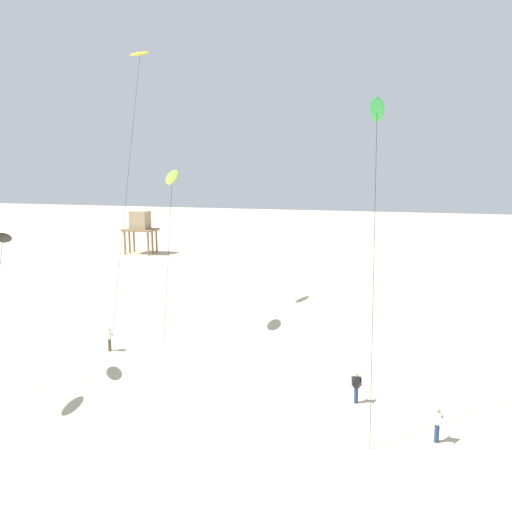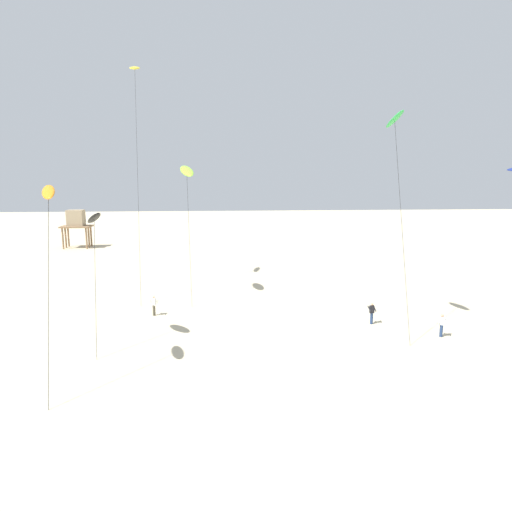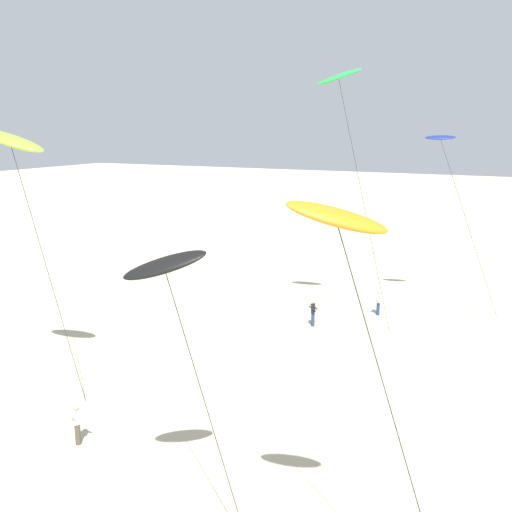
% 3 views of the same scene
% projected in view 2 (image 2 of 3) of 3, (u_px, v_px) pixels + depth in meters
% --- Properties ---
extents(ground_plane, '(260.00, 260.00, 0.00)m').
position_uv_depth(ground_plane, '(314.00, 357.00, 27.47)').
color(ground_plane, beige).
extents(kite_lime, '(1.90, 4.48, 12.49)m').
position_uv_depth(kite_lime, '(187.00, 171.00, 39.18)').
color(kite_lime, '#8CD833').
rests_on(kite_lime, ground).
extents(kite_green, '(0.84, 5.05, 15.74)m').
position_uv_depth(kite_green, '(395.00, 121.00, 30.27)').
color(kite_green, green).
rests_on(kite_green, ground).
extents(kite_orange, '(1.52, 4.48, 10.91)m').
position_uv_depth(kite_orange, '(48.00, 193.00, 22.59)').
color(kite_orange, orange).
rests_on(kite_orange, ground).
extents(kite_black, '(1.73, 3.76, 9.17)m').
position_uv_depth(kite_black, '(94.00, 219.00, 28.06)').
color(kite_black, black).
rests_on(kite_black, ground).
extents(kite_yellow, '(1.42, 9.05, 22.15)m').
position_uv_depth(kite_yellow, '(135.00, 71.00, 42.33)').
color(kite_yellow, yellow).
rests_on(kite_yellow, ground).
extents(kite_flyer_nearest, '(0.66, 0.64, 1.67)m').
position_uv_depth(kite_flyer_nearest, '(442.00, 325.00, 30.89)').
color(kite_flyer_nearest, navy).
rests_on(kite_flyer_nearest, ground).
extents(kite_flyer_middle, '(0.70, 0.69, 1.67)m').
position_uv_depth(kite_flyer_middle, '(154.00, 305.00, 35.75)').
color(kite_flyer_middle, '#4C4738').
rests_on(kite_flyer_middle, ground).
extents(kite_flyer_furthest, '(0.59, 0.57, 1.67)m').
position_uv_depth(kite_flyer_furthest, '(372.00, 313.00, 33.66)').
color(kite_flyer_furthest, navy).
rests_on(kite_flyer_furthest, ground).
extents(stilt_house, '(4.57, 3.32, 6.15)m').
position_uv_depth(stilt_house, '(76.00, 221.00, 70.77)').
color(stilt_house, '#846647').
rests_on(stilt_house, ground).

